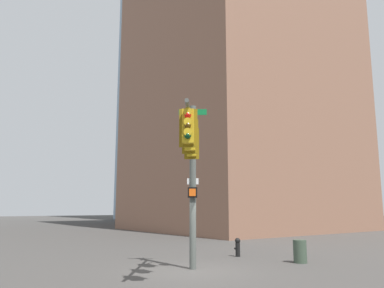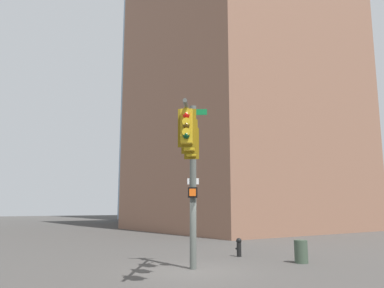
% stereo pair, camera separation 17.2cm
% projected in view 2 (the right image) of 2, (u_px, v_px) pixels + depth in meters
% --- Properties ---
extents(ground_plane, '(200.00, 200.00, 0.00)m').
position_uv_depth(ground_plane, '(194.00, 271.00, 14.09)').
color(ground_plane, '#423F3D').
extents(signal_pole_assembly, '(4.38, 3.57, 6.39)m').
position_uv_depth(signal_pole_assembly, '(191.00, 158.00, 13.70)').
color(signal_pole_assembly, '#4C514C').
rests_on(signal_pole_assembly, ground_plane).
extents(fire_hydrant, '(0.34, 0.26, 0.87)m').
position_uv_depth(fire_hydrant, '(239.00, 246.00, 18.28)').
color(fire_hydrant, black).
rests_on(fire_hydrant, ground_plane).
extents(litter_bin, '(0.56, 0.56, 0.95)m').
position_uv_depth(litter_bin, '(301.00, 252.00, 16.16)').
color(litter_bin, '#384738').
rests_on(litter_bin, ground_plane).
extents(building_brick_nearside, '(19.19, 20.87, 45.02)m').
position_uv_depth(building_brick_nearside, '(243.00, 30.00, 44.20)').
color(building_brick_nearside, '#845B47').
rests_on(building_brick_nearside, ground_plane).
extents(building_brick_midblock, '(23.46, 16.27, 49.83)m').
position_uv_depth(building_brick_midblock, '(247.00, 58.00, 58.71)').
color(building_brick_midblock, '#845B47').
rests_on(building_brick_midblock, ground_plane).
extents(building_glass_tower, '(32.68, 27.13, 84.33)m').
position_uv_depth(building_glass_tower, '(219.00, 9.00, 77.93)').
color(building_glass_tower, '#7A99B2').
rests_on(building_glass_tower, ground_plane).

